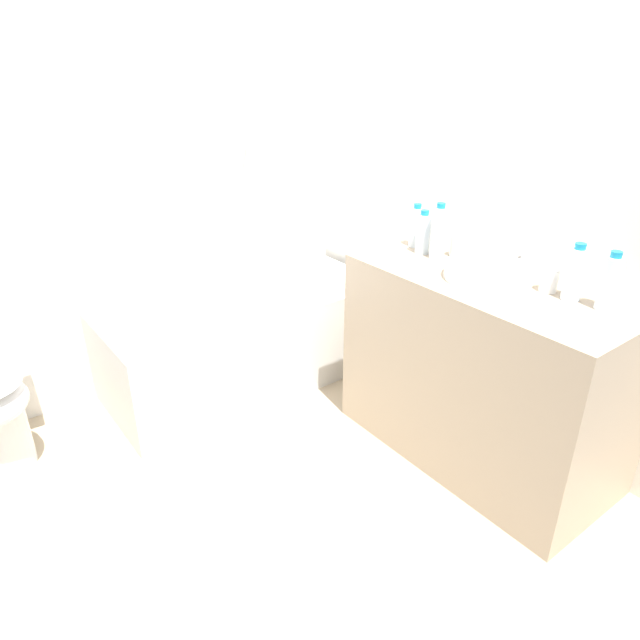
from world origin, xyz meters
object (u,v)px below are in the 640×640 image
object	(u,v)px
water_bottle_1	(610,283)
water_bottle_3	(575,274)
water_bottle_2	(423,233)
drinking_glass_0	(549,280)
water_bottle_4	(416,227)
bathtub	(246,336)
drinking_glass_1	(458,246)
sink_faucet	(518,261)
water_bottle_0	(439,233)
sink_basin	(488,272)

from	to	relation	value
water_bottle_1	water_bottle_3	size ratio (longest dim) A/B	1.00
water_bottle_2	drinking_glass_0	world-z (taller)	water_bottle_2
water_bottle_2	water_bottle_4	size ratio (longest dim) A/B	0.98
bathtub	water_bottle_2	size ratio (longest dim) A/B	7.70
water_bottle_2	drinking_glass_0	bearing A→B (deg)	-84.88
water_bottle_3	drinking_glass_1	bearing A→B (deg)	86.00
water_bottle_4	water_bottle_3	bearing A→B (deg)	-89.39
water_bottle_4	sink_faucet	bearing A→B (deg)	-74.44
water_bottle_0	water_bottle_3	distance (m)	0.62
sink_basin	water_bottle_2	distance (m)	0.39
sink_basin	water_bottle_2	size ratio (longest dim) A/B	1.76
bathtub	water_bottle_2	world-z (taller)	bathtub
sink_basin	water_bottle_3	world-z (taller)	water_bottle_3
sink_faucet	drinking_glass_1	bearing A→B (deg)	107.93
water_bottle_3	bathtub	bearing A→B (deg)	110.39
water_bottle_2	sink_basin	bearing A→B (deg)	-93.50
drinking_glass_1	sink_basin	bearing A→B (deg)	-114.46
drinking_glass_0	bathtub	bearing A→B (deg)	111.74
sink_basin	sink_faucet	size ratio (longest dim) A/B	2.29
bathtub	drinking_glass_0	distance (m)	1.64
sink_faucet	water_bottle_0	world-z (taller)	water_bottle_0
bathtub	water_bottle_0	world-z (taller)	bathtub
water_bottle_1	bathtub	bearing A→B (deg)	109.49
bathtub	water_bottle_1	xyz separation A→B (m)	(0.57, -1.62, 0.70)
sink_faucet	water_bottle_0	xyz separation A→B (m)	(-0.18, 0.30, 0.08)
sink_basin	water_bottle_0	bearing A→B (deg)	85.54
water_bottle_0	water_bottle_1	xyz separation A→B (m)	(0.07, -0.74, -0.02)
water_bottle_4	drinking_glass_0	world-z (taller)	water_bottle_4
water_bottle_0	water_bottle_4	distance (m)	0.18
sink_basin	sink_faucet	distance (m)	0.20
water_bottle_4	water_bottle_2	bearing A→B (deg)	-116.75
sink_basin	water_bottle_2	xyz separation A→B (m)	(0.02, 0.38, 0.06)
water_bottle_2	water_bottle_3	size ratio (longest dim) A/B	0.91
water_bottle_2	water_bottle_4	bearing A→B (deg)	63.25
water_bottle_1	water_bottle_3	distance (m)	0.12
water_bottle_0	drinking_glass_0	bearing A→B (deg)	-83.97
sink_basin	water_bottle_1	bearing A→B (deg)	-78.19
drinking_glass_0	water_bottle_4	bearing A→B (deg)	90.87
water_bottle_1	drinking_glass_0	distance (m)	0.23
drinking_glass_1	drinking_glass_0	bearing A→B (deg)	-94.54
sink_faucet	drinking_glass_0	bearing A→B (deg)	-118.25
sink_basin	water_bottle_3	size ratio (longest dim) A/B	1.60
water_bottle_1	water_bottle_3	bearing A→B (deg)	97.76
sink_basin	water_bottle_0	size ratio (longest dim) A/B	1.40
drinking_glass_0	drinking_glass_1	bearing A→B (deg)	85.46
sink_faucet	drinking_glass_0	xyz separation A→B (m)	(-0.12, -0.22, 0.01)
sink_faucet	sink_basin	bearing A→B (deg)	180.00
sink_basin	drinking_glass_0	world-z (taller)	drinking_glass_0
water_bottle_1	water_bottle_3	world-z (taller)	same
drinking_glass_0	water_bottle_0	bearing A→B (deg)	96.03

